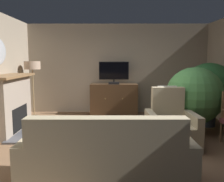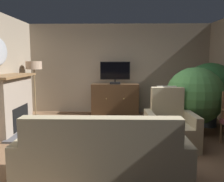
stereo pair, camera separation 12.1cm
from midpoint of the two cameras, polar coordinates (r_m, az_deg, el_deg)
The scene contains 15 objects.
ground_plane at distance 4.79m, azimuth 1.23°, elevation -12.77°, with size 6.07×6.67×0.04m, color brown.
wall_back at distance 7.59m, azimuth 0.69°, elevation 5.25°, with size 6.07×0.10×2.71m, color gray.
rug_central at distance 4.58m, azimuth -1.77°, elevation -13.39°, with size 2.11×2.00×0.01m, color tan.
fireplace at distance 5.96m, azimuth -23.35°, elevation -3.02°, with size 0.93×1.73×1.29m.
tv_cabinet at distance 7.33m, azimuth -0.21°, elevation -2.06°, with size 1.40×0.45×0.91m.
television at distance 7.19m, azimuth -0.22°, elevation 4.40°, with size 0.87×0.20×0.66m.
coffee_table at distance 4.57m, azimuth -3.77°, elevation -8.27°, with size 1.09×0.66×0.44m.
tv_remote at distance 4.61m, azimuth -5.06°, elevation -7.40°, with size 0.17×0.05×0.02m, color black.
sofa_floral at distance 3.28m, azimuth -2.41°, elevation -16.09°, with size 2.17×0.91×0.97m.
armchair_in_far_corner at distance 4.81m, azimuth 12.71°, elevation -8.37°, with size 0.92×0.91×1.11m.
potted_plant_small_fern_corner at distance 5.62m, azimuth 17.92°, elevation -1.15°, with size 1.25×1.25×1.47m.
potted_plant_tall_palm_by_window at distance 6.36m, azimuth 20.97°, elevation 0.34°, with size 1.26×1.26×1.55m.
potted_plant_leafy_by_curtain at distance 7.19m, azimuth 14.18°, elevation -1.05°, with size 0.35×0.35×1.07m.
cat at distance 5.54m, azimuth -11.92°, elevation -8.97°, with size 0.64×0.24×0.19m.
floor_lamp at distance 7.18m, azimuth -18.72°, elevation 4.96°, with size 0.44×0.44×1.58m.
Camera 1 is at (-0.17, -4.50, 1.62)m, focal length 39.16 mm.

